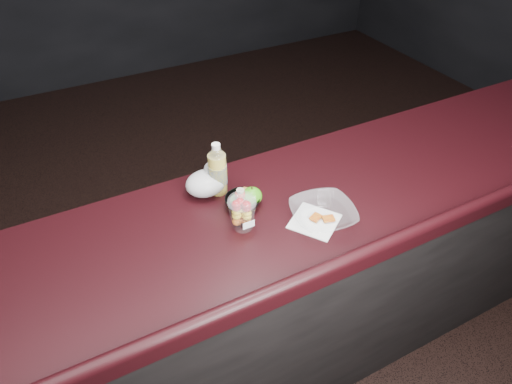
# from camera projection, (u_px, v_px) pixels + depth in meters

# --- Properties ---
(room_shell) EXTENTS (8.00, 8.00, 8.00)m
(room_shell) POSITION_uv_depth(u_px,v_px,m) (302.00, 22.00, 0.97)
(room_shell) COLOR black
(room_shell) RESTS_ON ground
(counter) EXTENTS (4.06, 0.71, 1.02)m
(counter) POSITION_uv_depth(u_px,v_px,m) (247.00, 304.00, 2.01)
(counter) COLOR black
(counter) RESTS_ON ground
(lemonade_bottle) EXTENTS (0.07, 0.07, 0.22)m
(lemonade_bottle) POSITION_uv_depth(u_px,v_px,m) (218.00, 172.00, 1.76)
(lemonade_bottle) COLOR yellow
(lemonade_bottle) RESTS_ON counter
(fruit_cup) EXTENTS (0.10, 0.10, 0.15)m
(fruit_cup) POSITION_uv_depth(u_px,v_px,m) (242.00, 211.00, 1.61)
(fruit_cup) COLOR white
(fruit_cup) RESTS_ON counter
(green_apple) EXTENTS (0.08, 0.08, 0.08)m
(green_apple) POSITION_uv_depth(u_px,v_px,m) (252.00, 196.00, 1.73)
(green_apple) COLOR #2F8B10
(green_apple) RESTS_ON counter
(plastic_bag) EXTENTS (0.16, 0.13, 0.12)m
(plastic_bag) POSITION_uv_depth(u_px,v_px,m) (207.00, 181.00, 1.78)
(plastic_bag) COLOR silver
(plastic_bag) RESTS_ON counter
(snack_bowl) EXTENTS (0.14, 0.14, 0.07)m
(snack_bowl) POSITION_uv_depth(u_px,v_px,m) (242.00, 201.00, 1.73)
(snack_bowl) COLOR black
(snack_bowl) RESTS_ON counter
(takeout_bowl) EXTENTS (0.27, 0.27, 0.06)m
(takeout_bowl) POSITION_uv_depth(u_px,v_px,m) (323.00, 214.00, 1.67)
(takeout_bowl) COLOR silver
(takeout_bowl) RESTS_ON counter
(paper_napkin) EXTENTS (0.22, 0.22, 0.00)m
(paper_napkin) POSITION_uv_depth(u_px,v_px,m) (314.00, 221.00, 1.68)
(paper_napkin) COLOR white
(paper_napkin) RESTS_ON counter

